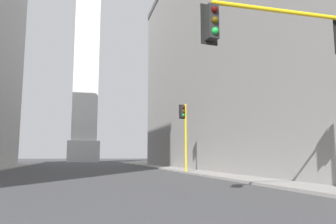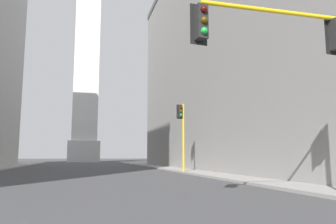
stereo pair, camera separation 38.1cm
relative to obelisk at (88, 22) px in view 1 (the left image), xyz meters
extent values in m
cube|color=gray|center=(10.93, -55.04, -37.53)|extent=(5.00, 103.21, 0.15)
cube|color=gray|center=(22.60, -55.56, -23.94)|extent=(23.11, 53.12, 27.33)
cube|color=silver|center=(0.00, 0.00, -34.95)|extent=(7.89, 7.89, 5.31)
cube|color=white|center=(0.00, 0.00, 0.52)|extent=(6.31, 6.31, 65.64)
cylinder|color=yellow|center=(5.90, -78.44, -31.30)|extent=(5.26, 0.14, 0.14)
cube|color=black|center=(3.27, -78.44, -31.97)|extent=(0.38, 0.38, 1.10)
cube|color=black|center=(3.25, -78.26, -31.97)|extent=(0.58, 0.10, 1.32)
sphere|color=#410907|center=(3.29, -78.62, -31.63)|extent=(0.22, 0.22, 0.22)
sphere|color=#483506|center=(3.29, -78.62, -31.97)|extent=(0.22, 0.22, 0.22)
sphere|color=green|center=(3.29, -78.62, -32.31)|extent=(0.22, 0.22, 0.22)
cylinder|color=yellow|center=(8.67, -59.00, -34.46)|extent=(0.18, 0.18, 6.29)
cylinder|color=#262626|center=(8.67, -59.00, -37.56)|extent=(0.40, 0.40, 0.10)
cube|color=black|center=(8.38, -59.00, -32.02)|extent=(0.37, 0.37, 1.10)
cube|color=black|center=(8.36, -58.82, -32.02)|extent=(0.58, 0.09, 1.32)
sphere|color=#410907|center=(8.40, -59.19, -31.68)|extent=(0.22, 0.22, 0.22)
sphere|color=#483506|center=(8.40, -59.19, -32.02)|extent=(0.22, 0.22, 0.22)
sphere|color=green|center=(8.40, -59.19, -32.36)|extent=(0.22, 0.22, 0.22)
camera|label=1|loc=(-0.51, -87.45, -36.08)|focal=35.00mm
camera|label=2|loc=(-0.14, -87.55, -36.08)|focal=35.00mm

